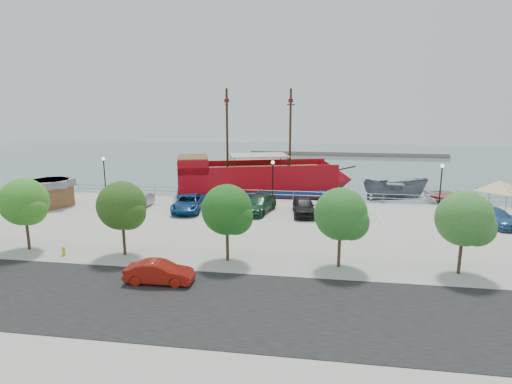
# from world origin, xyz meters

# --- Properties ---
(ground) EXTENTS (160.00, 160.00, 0.00)m
(ground) POSITION_xyz_m (0.00, 0.00, -1.00)
(ground) COLOR #496367
(land_slab) EXTENTS (100.00, 58.00, 1.20)m
(land_slab) POSITION_xyz_m (0.00, -21.00, -0.60)
(land_slab) COLOR #B6B49F
(land_slab) RESTS_ON ground
(street) EXTENTS (100.00, 8.00, 0.04)m
(street) POSITION_xyz_m (0.00, -16.00, 0.01)
(street) COLOR black
(street) RESTS_ON land_slab
(sidewalk) EXTENTS (100.00, 4.00, 0.05)m
(sidewalk) POSITION_xyz_m (0.00, -10.00, 0.01)
(sidewalk) COLOR gray
(sidewalk) RESTS_ON land_slab
(seawall_railing) EXTENTS (50.00, 0.06, 1.00)m
(seawall_railing) POSITION_xyz_m (0.00, 7.80, 0.53)
(seawall_railing) COLOR gray
(seawall_railing) RESTS_ON land_slab
(far_shore) EXTENTS (40.00, 3.00, 0.80)m
(far_shore) POSITION_xyz_m (10.00, 55.00, -0.60)
(far_shore) COLOR gray
(far_shore) RESTS_ON ground
(pirate_ship) EXTENTS (20.91, 11.26, 12.95)m
(pirate_ship) POSITION_xyz_m (-1.01, 12.14, 1.17)
(pirate_ship) COLOR #A00711
(pirate_ship) RESTS_ON ground
(patrol_boat) EXTENTS (6.83, 2.67, 2.63)m
(patrol_boat) POSITION_xyz_m (12.78, 11.92, 0.31)
(patrol_boat) COLOR slate
(patrol_boat) RESTS_ON ground
(speedboat) EXTENTS (7.54, 8.53, 1.46)m
(speedboat) POSITION_xyz_m (18.59, 11.90, -0.27)
(speedboat) COLOR white
(speedboat) RESTS_ON ground
(dock_west) EXTENTS (6.39, 4.11, 0.35)m
(dock_west) POSITION_xyz_m (-15.28, 9.20, -0.82)
(dock_west) COLOR gray
(dock_west) RESTS_ON ground
(dock_mid) EXTENTS (7.24, 4.35, 0.40)m
(dock_mid) POSITION_xyz_m (8.69, 9.20, -0.80)
(dock_mid) COLOR slate
(dock_mid) RESTS_ON ground
(dock_east) EXTENTS (7.87, 2.46, 0.45)m
(dock_east) POSITION_xyz_m (14.59, 9.20, -0.78)
(dock_east) COLOR #67645C
(dock_east) RESTS_ON ground
(shed) EXTENTS (4.22, 4.22, 2.68)m
(shed) POSITION_xyz_m (-20.94, 1.57, 1.43)
(shed) COLOR brown
(shed) RESTS_ON land_slab
(canopy_tent) EXTENTS (4.67, 4.67, 3.70)m
(canopy_tent) POSITION_xyz_m (20.40, 4.48, 3.22)
(canopy_tent) COLOR slate
(canopy_tent) RESTS_ON land_slab
(street_sedan) EXTENTS (3.90, 1.48, 1.27)m
(street_sedan) POSITION_xyz_m (-4.06, -13.91, 0.63)
(street_sedan) COLOR #9C190F
(street_sedan) RESTS_ON street
(fire_hydrant) EXTENTS (0.23, 0.23, 0.67)m
(fire_hydrant) POSITION_xyz_m (-11.91, -10.80, 0.37)
(fire_hydrant) COLOR gold
(fire_hydrant) RESTS_ON sidewalk
(lamp_post_left) EXTENTS (0.36, 0.36, 4.28)m
(lamp_post_left) POSITION_xyz_m (-18.00, 6.50, 2.94)
(lamp_post_left) COLOR black
(lamp_post_left) RESTS_ON land_slab
(lamp_post_mid) EXTENTS (0.36, 0.36, 4.28)m
(lamp_post_mid) POSITION_xyz_m (0.00, 6.50, 2.94)
(lamp_post_mid) COLOR black
(lamp_post_mid) RESTS_ON land_slab
(lamp_post_right) EXTENTS (0.36, 0.36, 4.28)m
(lamp_post_right) POSITION_xyz_m (16.00, 6.50, 2.94)
(lamp_post_right) COLOR black
(lamp_post_right) RESTS_ON land_slab
(tree_b) EXTENTS (3.30, 3.20, 5.00)m
(tree_b) POSITION_xyz_m (-14.85, -10.07, 3.30)
(tree_b) COLOR #473321
(tree_b) RESTS_ON sidewalk
(tree_c) EXTENTS (3.30, 3.20, 5.00)m
(tree_c) POSITION_xyz_m (-7.85, -10.07, 3.30)
(tree_c) COLOR #473321
(tree_c) RESTS_ON sidewalk
(tree_d) EXTENTS (3.30, 3.20, 5.00)m
(tree_d) POSITION_xyz_m (-0.85, -10.07, 3.30)
(tree_d) COLOR #473321
(tree_d) RESTS_ON sidewalk
(tree_e) EXTENTS (3.30, 3.20, 5.00)m
(tree_e) POSITION_xyz_m (6.15, -10.07, 3.30)
(tree_e) COLOR #473321
(tree_e) RESTS_ON sidewalk
(tree_f) EXTENTS (3.30, 3.20, 5.00)m
(tree_f) POSITION_xyz_m (13.15, -10.07, 3.30)
(tree_f) COLOR #473321
(tree_f) RESTS_ON sidewalk
(parked_car_b) EXTENTS (1.41, 4.03, 1.33)m
(parked_car_b) POSITION_xyz_m (-12.29, 2.39, 0.66)
(parked_car_b) COLOR #A2A3A6
(parked_car_b) RESTS_ON land_slab
(parked_car_c) EXTENTS (3.06, 5.69, 1.52)m
(parked_car_c) POSITION_xyz_m (-7.34, 1.91, 0.76)
(parked_car_c) COLOR navy
(parked_car_c) RESTS_ON land_slab
(parked_car_d) EXTENTS (3.27, 5.74, 1.57)m
(parked_car_d) POSITION_xyz_m (-0.84, 2.45, 0.78)
(parked_car_d) COLOR #183D25
(parked_car_d) RESTS_ON land_slab
(parked_car_e) EXTENTS (2.44, 4.99, 1.64)m
(parked_car_e) POSITION_xyz_m (3.32, 2.20, 0.82)
(parked_car_e) COLOR black
(parked_car_e) RESTS_ON land_slab
(parked_car_f) EXTENTS (2.51, 4.87, 1.53)m
(parked_car_f) POSITION_xyz_m (7.58, 2.67, 0.76)
(parked_car_f) COLOR silver
(parked_car_f) RESTS_ON land_slab
(parked_car_h) EXTENTS (2.86, 5.02, 1.37)m
(parked_car_h) POSITION_xyz_m (19.16, 1.22, 0.69)
(parked_car_h) COLOR #295986
(parked_car_h) RESTS_ON land_slab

